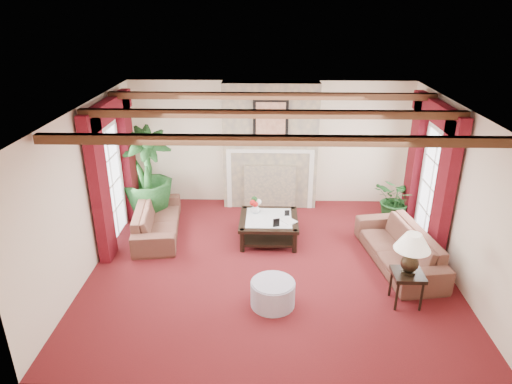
{
  "coord_description": "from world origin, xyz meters",
  "views": [
    {
      "loc": [
        -0.05,
        -6.8,
        4.23
      ],
      "look_at": [
        -0.25,
        0.4,
        1.19
      ],
      "focal_mm": 32.0,
      "sensor_mm": 36.0,
      "label": 1
    }
  ],
  "objects_px": {
    "sofa_right": "(400,241)",
    "coffee_table": "(269,229)",
    "side_table": "(406,288)",
    "sofa_left": "(157,215)",
    "potted_palm": "(148,192)",
    "ottoman": "(273,294)"
  },
  "relations": [
    {
      "from": "coffee_table",
      "to": "sofa_right",
      "type": "bearing_deg",
      "value": -19.07
    },
    {
      "from": "potted_palm",
      "to": "side_table",
      "type": "bearing_deg",
      "value": -32.59
    },
    {
      "from": "coffee_table",
      "to": "ottoman",
      "type": "bearing_deg",
      "value": -87.82
    },
    {
      "from": "coffee_table",
      "to": "side_table",
      "type": "bearing_deg",
      "value": -42.94
    },
    {
      "from": "sofa_right",
      "to": "side_table",
      "type": "distance_m",
      "value": 1.17
    },
    {
      "from": "potted_palm",
      "to": "side_table",
      "type": "relative_size",
      "value": 4.06
    },
    {
      "from": "sofa_right",
      "to": "potted_palm",
      "type": "xyz_separation_m",
      "value": [
        -4.76,
        1.78,
        0.11
      ]
    },
    {
      "from": "side_table",
      "to": "sofa_left",
      "type": "bearing_deg",
      "value": 153.24
    },
    {
      "from": "side_table",
      "to": "coffee_table",
      "type": "bearing_deg",
      "value": 136.71
    },
    {
      "from": "side_table",
      "to": "ottoman",
      "type": "xyz_separation_m",
      "value": [
        -1.99,
        -0.1,
        -0.07
      ]
    },
    {
      "from": "sofa_right",
      "to": "coffee_table",
      "type": "xyz_separation_m",
      "value": [
        -2.24,
        0.79,
        -0.2
      ]
    },
    {
      "from": "potted_palm",
      "to": "side_table",
      "type": "distance_m",
      "value": 5.42
    },
    {
      "from": "potted_palm",
      "to": "side_table",
      "type": "height_order",
      "value": "potted_palm"
    },
    {
      "from": "sofa_left",
      "to": "potted_palm",
      "type": "bearing_deg",
      "value": 16.15
    },
    {
      "from": "potted_palm",
      "to": "coffee_table",
      "type": "distance_m",
      "value": 2.72
    },
    {
      "from": "sofa_right",
      "to": "side_table",
      "type": "relative_size",
      "value": 4.21
    },
    {
      "from": "sofa_right",
      "to": "ottoman",
      "type": "height_order",
      "value": "sofa_right"
    },
    {
      "from": "sofa_left",
      "to": "sofa_right",
      "type": "xyz_separation_m",
      "value": [
        4.41,
        -0.98,
        0.03
      ]
    },
    {
      "from": "sofa_right",
      "to": "coffee_table",
      "type": "bearing_deg",
      "value": -118.6
    },
    {
      "from": "coffee_table",
      "to": "side_table",
      "type": "relative_size",
      "value": 2.06
    },
    {
      "from": "ottoman",
      "to": "side_table",
      "type": "bearing_deg",
      "value": 2.8
    },
    {
      "from": "potted_palm",
      "to": "coffee_table",
      "type": "relative_size",
      "value": 1.97
    }
  ]
}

